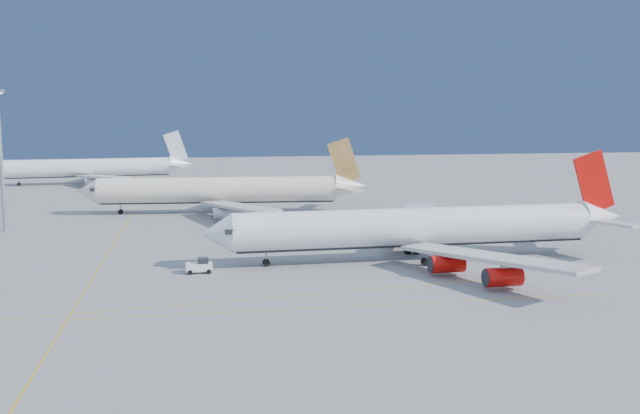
{
  "coord_description": "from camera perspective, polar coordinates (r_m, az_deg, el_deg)",
  "views": [
    {
      "loc": [
        -24.28,
        -98.33,
        24.82
      ],
      "look_at": [
        -3.38,
        24.91,
        7.0
      ],
      "focal_mm": 40.0,
      "sensor_mm": 36.0,
      "label": 1
    }
  ],
  "objects": [
    {
      "name": "taxiway_lines",
      "position": [
        108.0,
        -4.3,
        -5.19
      ],
      "size": [
        118.86,
        140.0,
        0.02
      ],
      "color": "#D49C0B",
      "rests_on": "ground"
    },
    {
      "name": "airliner_etihad",
      "position": [
        167.09,
        -7.64,
        1.34
      ],
      "size": [
        67.01,
        61.72,
        17.48
      ],
      "rotation": [
        0.0,
        0.0,
        -0.08
      ],
      "color": "beige",
      "rests_on": "ground"
    },
    {
      "name": "ground",
      "position": [
        104.29,
        4.14,
        -5.68
      ],
      "size": [
        500.0,
        500.0,
        0.0
      ],
      "primitive_type": "plane",
      "color": "slate",
      "rests_on": "ground"
    },
    {
      "name": "pushback_tug",
      "position": [
        108.42,
        -9.58,
        -4.68
      ],
      "size": [
        3.99,
        2.52,
        2.21
      ],
      "rotation": [
        0.0,
        0.0,
        0.03
      ],
      "color": "white",
      "rests_on": "ground"
    },
    {
      "name": "airliner_virgin",
      "position": [
        116.49,
        8.31,
        -1.62
      ],
      "size": [
        71.1,
        63.94,
        17.56
      ],
      "rotation": [
        0.0,
        0.0,
        0.03
      ],
      "color": "white",
      "rests_on": "ground"
    },
    {
      "name": "light_mast",
      "position": [
        154.15,
        -24.22,
        4.3
      ],
      "size": [
        2.41,
        2.41,
        27.93
      ],
      "color": "gray",
      "rests_on": "ground"
    },
    {
      "name": "airliner_third",
      "position": [
        238.93,
        -17.69,
        3.0
      ],
      "size": [
        62.88,
        57.69,
        16.86
      ],
      "rotation": [
        0.0,
        0.0,
        0.1
      ],
      "color": "white",
      "rests_on": "ground"
    }
  ]
}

